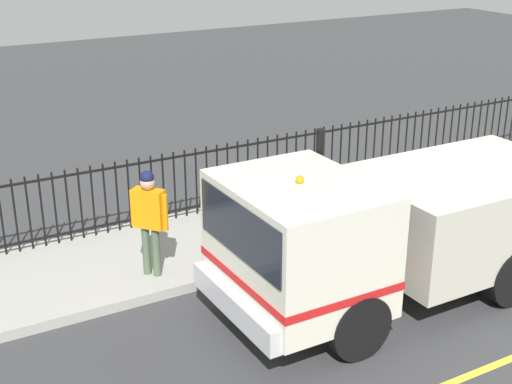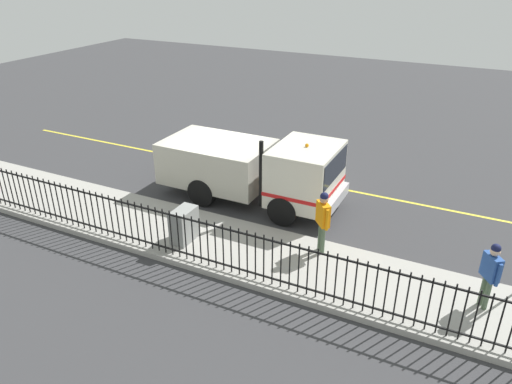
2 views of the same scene
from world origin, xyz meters
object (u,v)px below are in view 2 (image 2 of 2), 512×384
object	(u,v)px
work_truck	(260,167)
pedestrian_distant	(491,269)
utility_cabinet	(184,225)
traffic_cone	(202,156)
worker_standing	(323,216)

from	to	relation	value
work_truck	pedestrian_distant	distance (m)	7.72
utility_cabinet	pedestrian_distant	bearing A→B (deg)	94.29
pedestrian_distant	traffic_cone	bearing A→B (deg)	30.03
pedestrian_distant	traffic_cone	xyz separation A→B (m)	(-4.98, -10.81, -0.92)
worker_standing	traffic_cone	distance (m)	8.02
worker_standing	work_truck	bearing A→B (deg)	12.45
work_truck	utility_cabinet	size ratio (longest dim) A/B	6.33
worker_standing	pedestrian_distant	world-z (taller)	worker_standing
work_truck	worker_standing	world-z (taller)	work_truck
work_truck	pedestrian_distant	world-z (taller)	work_truck
work_truck	utility_cabinet	distance (m)	3.57
pedestrian_distant	utility_cabinet	xyz separation A→B (m)	(0.59, -7.91, -0.56)
worker_standing	pedestrian_distant	size ratio (longest dim) A/B	1.06
worker_standing	utility_cabinet	bearing A→B (deg)	67.06
utility_cabinet	traffic_cone	world-z (taller)	utility_cabinet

